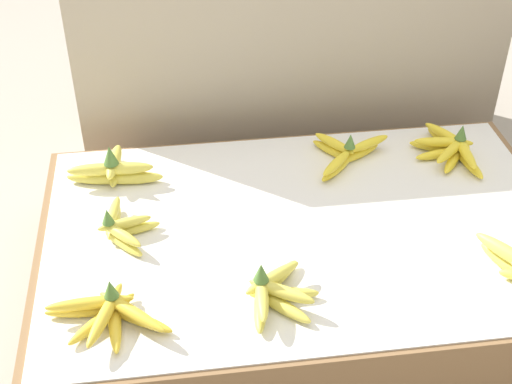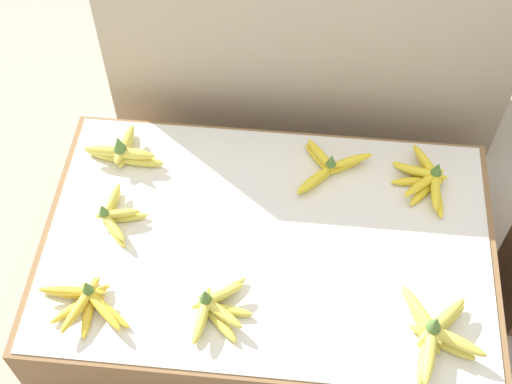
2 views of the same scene
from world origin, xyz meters
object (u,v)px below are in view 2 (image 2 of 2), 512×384
at_px(banana_bunch_front_left, 86,301).
at_px(banana_bunch_back_right, 426,179).
at_px(banana_bunch_front_midleft, 215,308).
at_px(banana_bunch_front_right, 434,333).
at_px(banana_bunch_back_left, 122,151).
at_px(banana_bunch_middle_left, 115,215).
at_px(banana_bunch_back_midright, 327,166).

distance_m(banana_bunch_front_left, banana_bunch_back_right, 0.96).
distance_m(banana_bunch_front_left, banana_bunch_front_midleft, 0.32).
relative_size(banana_bunch_front_right, banana_bunch_back_left, 1.09).
bearing_deg(banana_bunch_front_right, banana_bunch_front_midleft, 178.19).
relative_size(banana_bunch_middle_left, banana_bunch_back_right, 0.79).
height_order(banana_bunch_front_left, banana_bunch_back_midright, banana_bunch_front_left).
xyz_separation_m(banana_bunch_front_midleft, banana_bunch_front_right, (0.53, -0.02, 0.01)).
xyz_separation_m(banana_bunch_middle_left, banana_bunch_back_right, (0.83, 0.20, 0.00)).
distance_m(banana_bunch_front_midleft, banana_bunch_back_right, 0.69).
height_order(banana_bunch_front_midleft, banana_bunch_middle_left, banana_bunch_front_midleft).
bearing_deg(banana_bunch_front_left, banana_bunch_back_right, 28.54).
height_order(banana_bunch_front_left, banana_bunch_back_right, banana_bunch_back_right).
xyz_separation_m(banana_bunch_back_left, banana_bunch_back_midright, (0.58, 0.01, -0.01)).
bearing_deg(banana_bunch_front_right, banana_bunch_back_left, 150.98).
relative_size(banana_bunch_front_right, banana_bunch_middle_left, 1.34).
height_order(banana_bunch_front_midleft, banana_bunch_front_right, banana_bunch_front_right).
relative_size(banana_bunch_back_midright, banana_bunch_back_right, 0.87).
height_order(banana_bunch_front_right, banana_bunch_back_left, same).
bearing_deg(banana_bunch_back_left, banana_bunch_back_midright, 0.91).
xyz_separation_m(banana_bunch_front_left, banana_bunch_front_right, (0.85, -0.00, 0.01)).
distance_m(banana_bunch_front_left, banana_bunch_middle_left, 0.26).
relative_size(banana_bunch_back_left, banana_bunch_back_midright, 1.10).
bearing_deg(banana_bunch_back_right, banana_bunch_front_left, -151.46).
distance_m(banana_bunch_front_left, banana_bunch_back_left, 0.47).
xyz_separation_m(banana_bunch_front_right, banana_bunch_back_midright, (-0.27, 0.48, -0.01)).
height_order(banana_bunch_middle_left, banana_bunch_back_left, banana_bunch_back_left).
bearing_deg(banana_bunch_front_right, banana_bunch_middle_left, 162.51).
xyz_separation_m(banana_bunch_front_left, banana_bunch_back_right, (0.85, 0.46, 0.00)).
relative_size(banana_bunch_front_left, banana_bunch_back_left, 1.06).
bearing_deg(banana_bunch_back_left, banana_bunch_middle_left, -84.16).
height_order(banana_bunch_front_midleft, banana_bunch_back_left, banana_bunch_back_left).
bearing_deg(banana_bunch_back_left, banana_bunch_back_right, -0.41).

